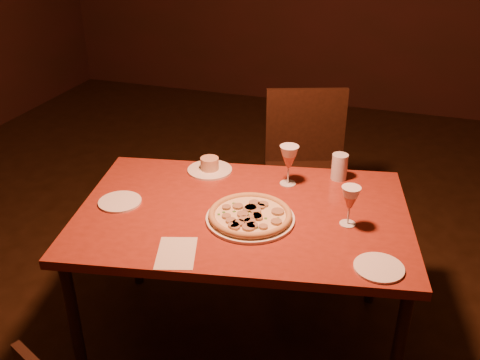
% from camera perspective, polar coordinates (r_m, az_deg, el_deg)
% --- Properties ---
extents(floor, '(7.00, 7.00, 0.00)m').
position_cam_1_polar(floor, '(2.68, -0.38, -16.98)').
color(floor, black).
rests_on(floor, ground).
extents(dining_table, '(1.51, 1.13, 0.74)m').
position_cam_1_polar(dining_table, '(2.27, 0.31, -4.69)').
color(dining_table, maroon).
rests_on(dining_table, floor).
extents(chair_far, '(0.59, 0.59, 0.95)m').
position_cam_1_polar(chair_far, '(3.07, 7.16, 1.43)').
color(chair_far, black).
rests_on(chair_far, floor).
extents(pizza_plate, '(0.36, 0.36, 0.04)m').
position_cam_1_polar(pizza_plate, '(2.16, 1.10, -3.80)').
color(pizza_plate, white).
rests_on(pizza_plate, dining_table).
extents(ramekin_saucer, '(0.21, 0.21, 0.07)m').
position_cam_1_polar(ramekin_saucer, '(2.55, -3.25, 1.43)').
color(ramekin_saucer, white).
rests_on(ramekin_saucer, dining_table).
extents(wine_glass_far, '(0.09, 0.09, 0.19)m').
position_cam_1_polar(wine_glass_far, '(2.41, 5.21, 1.57)').
color(wine_glass_far, '#C46D51').
rests_on(wine_glass_far, dining_table).
extents(wine_glass_right, '(0.08, 0.08, 0.17)m').
position_cam_1_polar(wine_glass_right, '(2.14, 11.60, -2.74)').
color(wine_glass_right, '#C46D51').
rests_on(wine_glass_right, dining_table).
extents(water_tumbler, '(0.07, 0.07, 0.12)m').
position_cam_1_polar(water_tumbler, '(2.50, 10.56, 1.39)').
color(water_tumbler, silver).
rests_on(water_tumbler, dining_table).
extents(side_plate_left, '(0.18, 0.18, 0.01)m').
position_cam_1_polar(side_plate_left, '(2.34, -12.69, -2.28)').
color(side_plate_left, white).
rests_on(side_plate_left, dining_table).
extents(side_plate_near, '(0.18, 0.18, 0.01)m').
position_cam_1_polar(side_plate_near, '(1.96, 14.59, -9.04)').
color(side_plate_near, white).
rests_on(side_plate_near, dining_table).
extents(menu_card, '(0.19, 0.24, 0.00)m').
position_cam_1_polar(menu_card, '(1.99, -6.81, -7.73)').
color(menu_card, beige).
rests_on(menu_card, dining_table).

